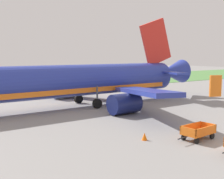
# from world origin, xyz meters

# --- Properties ---
(grass_strip) EXTENTS (220.00, 28.00, 0.06)m
(grass_strip) POSITION_xyz_m (0.00, 49.28, 0.03)
(grass_strip) COLOR #518442
(grass_strip) RESTS_ON ground
(airplane) EXTENTS (37.57, 30.29, 11.34)m
(airplane) POSITION_xyz_m (-2.66, 20.48, 3.05)
(airplane) COLOR #28389E
(airplane) RESTS_ON ground
(baggage_cart_third_in_row) EXTENTS (3.59, 1.58, 1.07)m
(baggage_cart_third_in_row) POSITION_xyz_m (-1.72, 3.37, 0.60)
(baggage_cart_third_in_row) COLOR orange
(baggage_cart_third_in_row) RESTS_ON ground
(traffic_cone_mid_apron) EXTENTS (0.42, 0.42, 0.55)m
(traffic_cone_mid_apron) POSITION_xyz_m (-5.05, 5.48, 0.28)
(traffic_cone_mid_apron) COLOR orange
(traffic_cone_mid_apron) RESTS_ON ground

